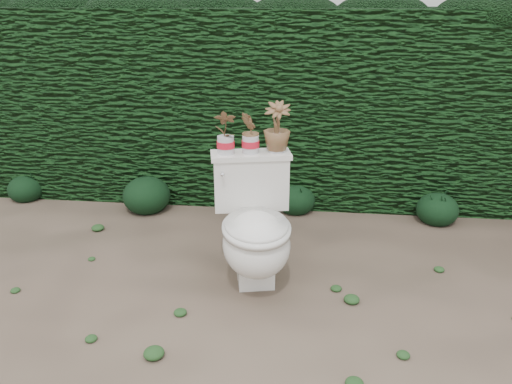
# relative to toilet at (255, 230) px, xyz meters

# --- Properties ---
(ground) EXTENTS (60.00, 60.00, 0.00)m
(ground) POSITION_rel_toilet_xyz_m (0.19, 0.04, -0.36)
(ground) COLOR #73614F
(ground) RESTS_ON ground
(hedge) EXTENTS (8.00, 1.00, 1.60)m
(hedge) POSITION_rel_toilet_xyz_m (0.19, 1.64, 0.44)
(hedge) COLOR #164015
(hedge) RESTS_ON ground
(toilet) EXTENTS (0.59, 0.76, 0.78)m
(toilet) POSITION_rel_toilet_xyz_m (0.00, 0.00, 0.00)
(toilet) COLOR silver
(toilet) RESTS_ON ground
(potted_plant_left) EXTENTS (0.14, 0.09, 0.26)m
(potted_plant_left) POSITION_rel_toilet_xyz_m (-0.20, 0.20, 0.55)
(potted_plant_left) COLOR #24651F
(potted_plant_left) RESTS_ON toilet
(potted_plant_center) EXTENTS (0.13, 0.15, 0.24)m
(potted_plant_center) POSITION_rel_toilet_xyz_m (-0.05, 0.23, 0.54)
(potted_plant_center) COLOR #24651F
(potted_plant_center) RESTS_ON toilet
(potted_plant_right) EXTENTS (0.18, 0.18, 0.30)m
(potted_plant_right) POSITION_rel_toilet_xyz_m (0.11, 0.27, 0.57)
(potted_plant_right) COLOR #24651F
(potted_plant_right) RESTS_ON toilet
(liriope_clump_0) EXTENTS (0.31, 0.31, 0.24)m
(liriope_clump_0) POSITION_rel_toilet_xyz_m (-2.18, 1.14, -0.23)
(liriope_clump_0) COLOR black
(liriope_clump_0) RESTS_ON ground
(liriope_clump_1) EXTENTS (0.40, 0.40, 0.32)m
(liriope_clump_1) POSITION_rel_toilet_xyz_m (-1.03, 1.02, -0.20)
(liriope_clump_1) COLOR black
(liriope_clump_1) RESTS_ON ground
(liriope_clump_2) EXTENTS (0.32, 0.32, 0.26)m
(liriope_clump_2) POSITION_rel_toilet_xyz_m (0.22, 1.13, -0.23)
(liriope_clump_2) COLOR black
(liriope_clump_2) RESTS_ON ground
(liriope_clump_3) EXTENTS (0.33, 0.33, 0.26)m
(liriope_clump_3) POSITION_rel_toilet_xyz_m (1.35, 1.04, -0.22)
(liriope_clump_3) COLOR black
(liriope_clump_3) RESTS_ON ground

